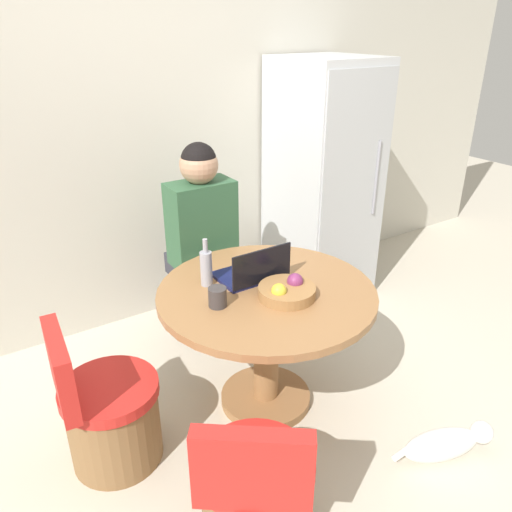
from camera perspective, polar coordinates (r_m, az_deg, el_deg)
The scene contains 12 objects.
ground_plane at distance 2.76m, azimuth 3.31°, elevation -20.03°, with size 12.00×12.00×0.00m, color beige.
wall_back at distance 3.42m, azimuth -12.52°, elevation 13.54°, with size 7.00×0.06×2.60m.
refrigerator at distance 3.78m, azimuth 7.59°, elevation 8.37°, with size 0.62×0.72×1.75m.
dining_table at distance 2.64m, azimuth 1.19°, elevation -7.44°, with size 1.12×1.12×0.72m.
chair_left_side at distance 2.59m, azimuth -16.44°, elevation -17.14°, with size 0.47×0.46×0.76m.
chair_near_left_corner at distance 2.18m, azimuth -0.04°, elevation -25.92°, with size 0.53×0.53×0.76m.
person_seated at distance 3.15m, azimuth -6.47°, elevation 2.42°, with size 0.40×0.37×1.33m.
laptop at distance 2.63m, azimuth -0.37°, elevation -1.84°, with size 0.35×0.25×0.20m.
fruit_bowl at distance 2.47m, azimuth 3.57°, elevation -3.98°, with size 0.29×0.29×0.10m.
coffee_cup at distance 2.39m, azimuth -4.42°, elevation -4.70°, with size 0.09×0.09×0.10m.
bottle at distance 2.56m, azimuth -5.71°, elevation -1.29°, with size 0.06×0.06×0.26m.
cat at distance 2.76m, azimuth 20.88°, elevation -19.36°, with size 0.51×0.26×0.18m.
Camera 1 is at (-1.18, -1.54, 1.96)m, focal length 35.00 mm.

